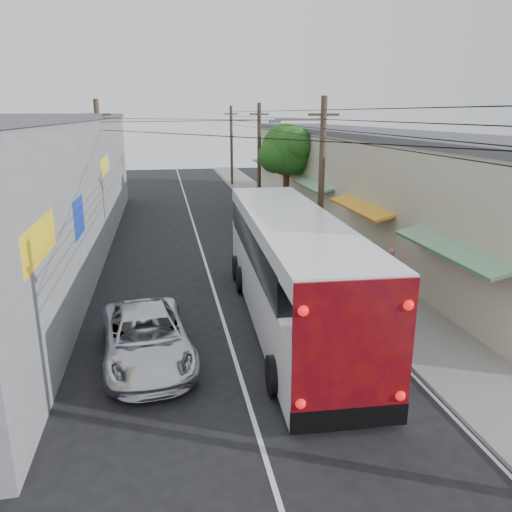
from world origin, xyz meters
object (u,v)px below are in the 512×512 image
Objects in this scene: coach_bus at (290,267)px; pedestrian_near at (390,266)px; jeepney at (146,338)px; parked_car_far at (254,205)px; parked_car_mid at (263,224)px; parked_suv at (289,253)px; pedestrian_far at (315,240)px.

coach_bus reaches higher than pedestrian_near.
jeepney is 1.24× the size of parked_car_far.
parked_car_far is 2.79× the size of pedestrian_near.
parked_car_mid is 10.76m from pedestrian_near.
parked_suv reaches higher than parked_car_far.
pedestrian_far reaches higher than parked_suv.
pedestrian_near is at bearing -78.53° from parked_car_mid.
pedestrian_near is (2.96, -16.68, 0.18)m from parked_car_far.
coach_bus is 2.48× the size of jeepney.
jeepney is at bearing -109.31° from parked_car_far.
parked_suv is 1.36× the size of parked_car_mid.
parked_suv is 3.35× the size of pedestrian_far.
parked_car_mid is at bearing 60.00° from jeepney.
jeepney is 1.27× the size of parked_car_mid.
jeepney is 3.47× the size of pedestrian_near.
parked_car_far is 16.95m from pedestrian_near.
parked_car_far is 11.97m from pedestrian_far.
coach_bus is 13.16m from parked_car_mid.
parked_car_mid is 2.45× the size of pedestrian_far.
parked_car_mid is 5.64m from pedestrian_far.
parked_suv is at bearing -99.40° from parked_car_mid.
pedestrian_near is (5.20, 2.86, -1.11)m from coach_bus.
parked_car_mid is at bearing 85.43° from coach_bus.
pedestrian_near is (3.76, -2.98, 0.06)m from parked_suv.
parked_car_mid is (6.60, 15.19, -0.03)m from jeepney.
coach_bus is 6.04m from pedestrian_near.
pedestrian_far is at bearing -80.69° from parked_car_mid.
pedestrian_near is at bearing 31.29° from coach_bus.
pedestrian_far reaches higher than pedestrian_near.
coach_bus is 3.08× the size of parked_car_far.
pedestrian_far is (-1.91, 4.76, 0.09)m from pedestrian_near.
parked_suv is 7.17m from parked_car_mid.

